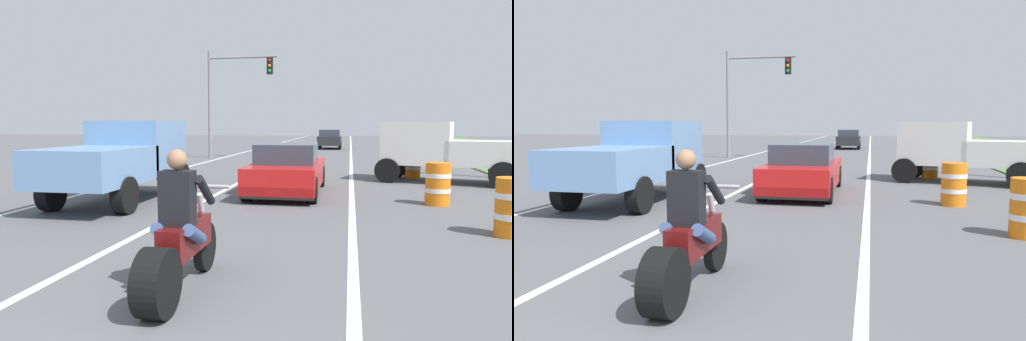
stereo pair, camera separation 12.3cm
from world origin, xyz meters
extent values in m
cube|color=white|center=(-5.40, 20.00, 0.00)|extent=(0.14, 120.00, 0.01)
cube|color=white|center=(1.80, 20.00, 0.00)|extent=(0.14, 120.00, 0.01)
cube|color=white|center=(-1.80, 20.00, 0.00)|extent=(0.14, 120.00, 0.01)
cylinder|color=black|center=(-0.09, 2.20, 0.35)|extent=(0.28, 0.69, 0.69)
cylinder|color=black|center=(-0.09, 3.75, 0.31)|extent=(0.12, 0.63, 0.63)
cube|color=#590F0F|center=(-0.09, 3.02, 0.61)|extent=(0.28, 1.10, 0.36)
cylinder|color=#B2B2B7|center=(-0.09, 3.67, 0.68)|extent=(0.08, 0.36, 0.73)
cylinder|color=#A5A5AA|center=(-0.09, 3.65, 1.11)|extent=(0.70, 0.05, 0.05)
cube|color=black|center=(-0.09, 2.79, 1.09)|extent=(0.36, 0.24, 0.60)
sphere|color=#9E7051|center=(-0.09, 2.79, 1.51)|extent=(0.22, 0.22, 0.22)
cylinder|color=#384C7A|center=(-0.27, 2.82, 0.69)|extent=(0.14, 0.47, 0.32)
cylinder|color=black|center=(-0.31, 3.09, 1.14)|extent=(0.10, 0.51, 0.40)
cylinder|color=#384C7A|center=(0.09, 2.82, 0.69)|extent=(0.14, 0.47, 0.32)
cylinder|color=black|center=(0.13, 3.09, 1.14)|extent=(0.10, 0.51, 0.40)
cube|color=red|center=(0.06, 10.84, 0.53)|extent=(1.80, 4.30, 0.64)
cube|color=#333D4C|center=(0.06, 10.64, 1.11)|extent=(1.56, 1.70, 0.52)
cube|color=black|center=(0.06, 8.79, 0.29)|extent=(1.76, 0.20, 0.28)
cylinder|color=black|center=(-0.74, 12.44, 0.32)|extent=(0.24, 0.64, 0.64)
cylinder|color=black|center=(0.86, 12.44, 0.32)|extent=(0.24, 0.64, 0.64)
cylinder|color=black|center=(-0.74, 9.24, 0.32)|extent=(0.24, 0.64, 0.64)
cylinder|color=black|center=(0.86, 9.24, 0.32)|extent=(0.24, 0.64, 0.64)
cube|color=#6B93C6|center=(-3.77, 9.66, 1.28)|extent=(1.90, 2.10, 1.40)
cube|color=#333D4C|center=(-3.77, 10.01, 1.67)|extent=(1.67, 0.29, 0.57)
cube|color=#6B93C6|center=(-3.77, 7.41, 0.98)|extent=(1.90, 2.70, 0.80)
cylinder|color=black|center=(-4.64, 10.46, 0.40)|extent=(0.28, 0.80, 0.80)
cylinder|color=black|center=(-2.90, 10.46, 0.40)|extent=(0.28, 0.80, 0.80)
cylinder|color=black|center=(-4.64, 7.11, 0.40)|extent=(0.28, 0.80, 0.80)
cylinder|color=black|center=(-2.90, 7.11, 0.40)|extent=(0.28, 0.80, 0.80)
cube|color=silver|center=(3.94, 14.49, 1.28)|extent=(2.52, 2.38, 1.40)
cube|color=#333D4C|center=(3.60, 14.58, 1.67)|extent=(0.71, 1.69, 0.57)
cube|color=silver|center=(6.11, 13.91, 0.98)|extent=(3.10, 2.53, 0.80)
cylinder|color=black|center=(2.94, 13.86, 0.40)|extent=(0.85, 0.48, 0.80)
cylinder|color=black|center=(3.39, 15.54, 0.40)|extent=(0.85, 0.48, 0.80)
cylinder|color=black|center=(6.18, 12.99, 0.40)|extent=(0.85, 0.48, 0.80)
cylinder|color=black|center=(6.63, 14.67, 0.40)|extent=(0.85, 0.48, 0.80)
cylinder|color=gray|center=(-6.12, 23.91, 3.00)|extent=(0.18, 0.18, 6.00)
cylinder|color=gray|center=(-4.19, 23.91, 5.60)|extent=(3.85, 0.12, 0.12)
cube|color=black|center=(-2.67, 23.91, 5.10)|extent=(0.32, 0.24, 0.90)
sphere|color=red|center=(-2.67, 23.77, 5.38)|extent=(0.16, 0.16, 0.16)
sphere|color=orange|center=(-2.67, 23.77, 5.10)|extent=(0.16, 0.16, 0.16)
sphere|color=green|center=(-2.67, 23.77, 4.82)|extent=(0.16, 0.16, 0.16)
cylinder|color=orange|center=(3.77, 9.59, 0.50)|extent=(0.56, 0.56, 1.00)
cylinder|color=white|center=(3.77, 9.59, 0.70)|extent=(0.58, 0.58, 0.10)
cylinder|color=white|center=(3.77, 9.59, 0.35)|extent=(0.58, 0.58, 0.10)
cylinder|color=orange|center=(3.92, 15.46, 0.50)|extent=(0.56, 0.56, 1.00)
cylinder|color=white|center=(3.92, 15.46, 0.70)|extent=(0.58, 0.58, 0.10)
cylinder|color=white|center=(3.92, 15.46, 0.35)|extent=(0.58, 0.58, 0.10)
cube|color=#262628|center=(0.15, 35.64, 0.65)|extent=(1.76, 4.00, 0.70)
cube|color=#333D4C|center=(0.15, 35.44, 1.25)|extent=(1.56, 2.00, 0.50)
cylinder|color=black|center=(-0.65, 37.04, 0.30)|extent=(0.20, 0.60, 0.60)
cylinder|color=black|center=(0.95, 37.04, 0.30)|extent=(0.20, 0.60, 0.60)
cylinder|color=black|center=(-0.65, 34.24, 0.30)|extent=(0.20, 0.60, 0.60)
cylinder|color=black|center=(0.95, 34.24, 0.30)|extent=(0.20, 0.60, 0.60)
camera|label=1|loc=(1.73, -1.98, 1.88)|focal=33.06mm
camera|label=2|loc=(1.85, -1.95, 1.88)|focal=33.06mm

